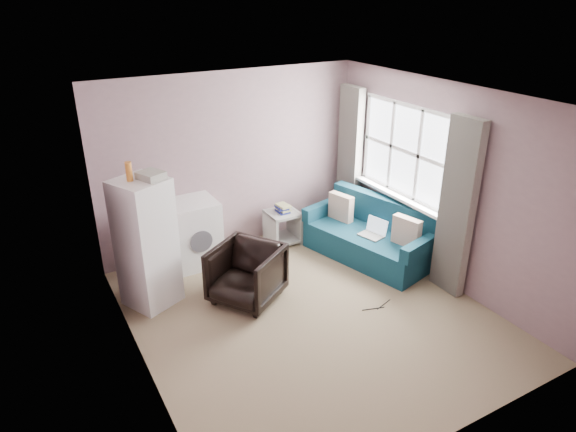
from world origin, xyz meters
name	(u,v)px	position (x,y,z in m)	size (l,w,h in m)	color
room	(313,215)	(0.02, 0.01, 1.25)	(3.84, 4.24, 2.54)	#8C795B
armchair	(246,271)	(-0.50, 0.63, 0.39)	(0.75, 0.70, 0.77)	black
fridge	(146,243)	(-1.51, 1.15, 0.79)	(0.71, 0.71, 1.77)	white
washing_machine	(193,231)	(-0.74, 1.82, 0.47)	(0.65, 0.66, 0.91)	white
side_table	(283,225)	(0.61, 1.75, 0.28)	(0.45, 0.45, 0.61)	gray
sofa	(371,237)	(1.48, 0.78, 0.30)	(1.25, 1.96, 0.81)	navy
window_dressing	(397,180)	(1.78, 0.70, 1.11)	(0.17, 2.62, 2.18)	white
floor_cables	(379,307)	(0.78, -0.29, 0.01)	(0.43, 0.10, 0.01)	black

